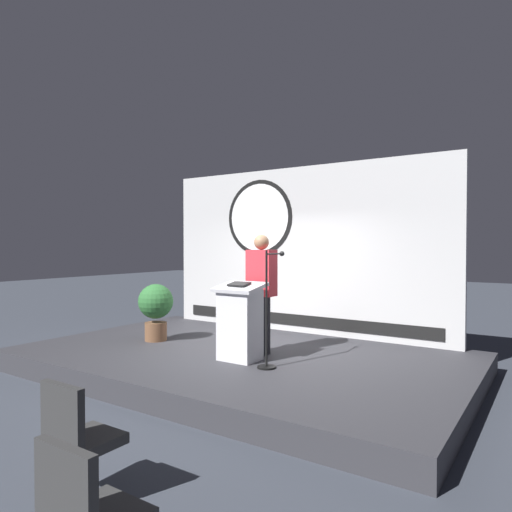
# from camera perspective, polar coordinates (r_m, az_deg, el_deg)

# --- Properties ---
(ground_plane) EXTENTS (40.00, 40.00, 0.00)m
(ground_plane) POSITION_cam_1_polar(r_m,az_deg,el_deg) (7.06, -1.86, -14.09)
(ground_plane) COLOR #383D47
(stage_platform) EXTENTS (6.40, 4.00, 0.30)m
(stage_platform) POSITION_cam_1_polar(r_m,az_deg,el_deg) (7.02, -1.86, -12.91)
(stage_platform) COLOR #333338
(stage_platform) RESTS_ON ground
(banner_display) EXTENTS (5.57, 0.12, 2.99)m
(banner_display) POSITION_cam_1_polar(r_m,az_deg,el_deg) (8.39, 5.28, 0.82)
(banner_display) COLOR silver
(banner_display) RESTS_ON stage_platform
(podium) EXTENTS (0.64, 0.50, 1.08)m
(podium) POSITION_cam_1_polar(r_m,az_deg,el_deg) (6.37, -2.01, -8.14)
(podium) COLOR silver
(podium) RESTS_ON stage_platform
(speaker_person) EXTENTS (0.40, 0.26, 1.73)m
(speaker_person) POSITION_cam_1_polar(r_m,az_deg,el_deg) (6.69, 0.69, -4.59)
(speaker_person) COLOR black
(speaker_person) RESTS_ON stage_platform
(microphone_stand) EXTENTS (0.24, 0.54, 1.52)m
(microphone_stand) POSITION_cam_1_polar(r_m,az_deg,el_deg) (6.00, 1.58, -8.65)
(microphone_stand) COLOR black
(microphone_stand) RESTS_ON stage_platform
(potted_plant) EXTENTS (0.57, 0.57, 0.94)m
(potted_plant) POSITION_cam_1_polar(r_m,az_deg,el_deg) (7.82, -12.32, -6.13)
(potted_plant) COLOR brown
(potted_plant) RESTS_ON stage_platform
(audience_chair_left) EXTENTS (0.44, 0.45, 0.89)m
(audience_chair_left) POSITION_cam_1_polar(r_m,az_deg,el_deg) (3.85, -21.27, -19.81)
(audience_chair_left) COLOR black
(audience_chair_left) RESTS_ON ground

